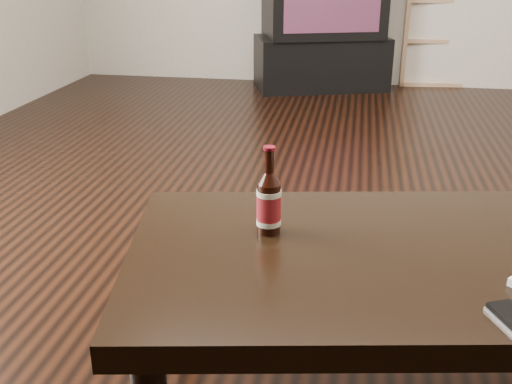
# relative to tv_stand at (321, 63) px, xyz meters

# --- Properties ---
(floor) EXTENTS (5.00, 6.00, 0.01)m
(floor) POSITION_rel_tv_stand_xyz_m (0.44, -2.79, -0.21)
(floor) COLOR black
(floor) RESTS_ON ground
(tv_stand) EXTENTS (1.11, 0.79, 0.40)m
(tv_stand) POSITION_rel_tv_stand_xyz_m (0.00, 0.00, 0.00)
(tv_stand) COLOR black
(tv_stand) RESTS_ON floor
(coffee_table) EXTENTS (1.27, 0.88, 0.44)m
(coffee_table) POSITION_rel_tv_stand_xyz_m (0.41, -3.59, 0.18)
(coffee_table) COLOR black
(coffee_table) RESTS_ON floor
(beer_bottle) EXTENTS (0.06, 0.06, 0.21)m
(beer_bottle) POSITION_rel_tv_stand_xyz_m (0.12, -3.55, 0.31)
(beer_bottle) COLOR black
(beer_bottle) RESTS_ON coffee_table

